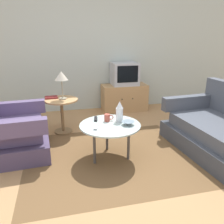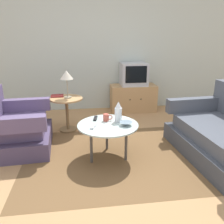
# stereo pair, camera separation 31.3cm
# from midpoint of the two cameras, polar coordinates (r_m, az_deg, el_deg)

# --- Properties ---
(ground_plane) EXTENTS (16.00, 16.00, 0.00)m
(ground_plane) POSITION_cam_midpoint_polar(r_m,az_deg,el_deg) (3.06, 3.34, -12.15)
(ground_plane) COLOR #AD7F51
(back_wall) EXTENTS (9.00, 0.12, 2.70)m
(back_wall) POSITION_cam_midpoint_polar(r_m,az_deg,el_deg) (5.00, -1.68, 16.08)
(back_wall) COLOR #B2BCB2
(back_wall) RESTS_ON ground
(area_rug) EXTENTS (2.19, 1.87, 0.00)m
(area_rug) POSITION_cam_midpoint_polar(r_m,az_deg,el_deg) (3.16, 1.92, -11.04)
(area_rug) COLOR brown
(area_rug) RESTS_ON ground
(armchair) EXTENTS (0.89, 1.05, 0.84)m
(armchair) POSITION_cam_midpoint_polar(r_m,az_deg,el_deg) (3.49, -20.07, -4.00)
(armchair) COLOR #4B3E5C
(armchair) RESTS_ON ground
(coffee_table) EXTENTS (0.78, 0.78, 0.47)m
(coffee_table) POSITION_cam_midpoint_polar(r_m,az_deg,el_deg) (2.98, 2.01, -3.82)
(coffee_table) COLOR #B2C6C1
(coffee_table) RESTS_ON ground
(side_table) EXTENTS (0.53, 0.53, 0.57)m
(side_table) POSITION_cam_midpoint_polar(r_m,az_deg,el_deg) (3.91, -8.75, 1.18)
(side_table) COLOR tan
(side_table) RESTS_ON ground
(tv_stand) EXTENTS (0.94, 0.46, 0.55)m
(tv_stand) POSITION_cam_midpoint_polar(r_m,az_deg,el_deg) (4.98, 6.96, 3.41)
(tv_stand) COLOR tan
(tv_stand) RESTS_ON ground
(television) EXTENTS (0.53, 0.47, 0.46)m
(television) POSITION_cam_midpoint_polar(r_m,az_deg,el_deg) (4.88, 7.16, 9.17)
(television) COLOR #B7B7BC
(television) RESTS_ON tv_stand
(table_lamp) EXTENTS (0.21, 0.21, 0.45)m
(table_lamp) POSITION_cam_midpoint_polar(r_m,az_deg,el_deg) (3.79, -8.70, 8.64)
(table_lamp) COLOR #9E937A
(table_lamp) RESTS_ON side_table
(vase) EXTENTS (0.09, 0.09, 0.27)m
(vase) POSITION_cam_midpoint_polar(r_m,az_deg,el_deg) (3.01, 4.52, -0.08)
(vase) COLOR white
(vase) RESTS_ON coffee_table
(mug) EXTENTS (0.12, 0.08, 0.09)m
(mug) POSITION_cam_midpoint_polar(r_m,az_deg,el_deg) (3.06, 1.53, -1.39)
(mug) COLOR #B74C3D
(mug) RESTS_ON coffee_table
(bowl) EXTENTS (0.16, 0.16, 0.05)m
(bowl) POSITION_cam_midpoint_polar(r_m,az_deg,el_deg) (2.93, 6.48, -2.90)
(bowl) COLOR slate
(bowl) RESTS_ON coffee_table
(tv_remote_dark) EXTENTS (0.07, 0.17, 0.02)m
(tv_remote_dark) POSITION_cam_midpoint_polar(r_m,az_deg,el_deg) (3.14, -1.25, -1.58)
(tv_remote_dark) COLOR black
(tv_remote_dark) RESTS_ON coffee_table
(tv_remote_silver) EXTENTS (0.09, 0.18, 0.02)m
(tv_remote_silver) POSITION_cam_midpoint_polar(r_m,az_deg,el_deg) (2.87, -1.48, -3.53)
(tv_remote_silver) COLOR #B2B2B7
(tv_remote_silver) RESTS_ON coffee_table
(book) EXTENTS (0.21, 0.16, 0.03)m
(book) POSITION_cam_midpoint_polar(r_m,az_deg,el_deg) (3.98, -11.06, 3.87)
(book) COLOR maroon
(book) RESTS_ON side_table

